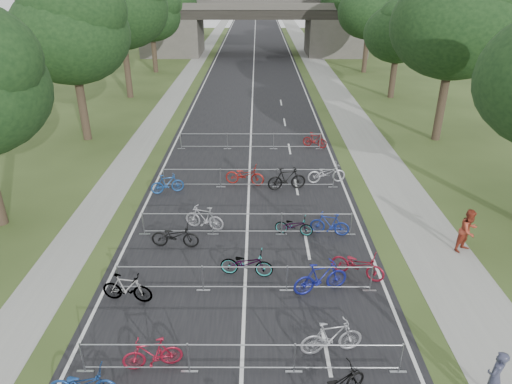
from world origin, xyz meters
TOP-DOWN VIEW (x-y plane):
  - road at (0.00, 50.00)m, footprint 11.00×140.00m
  - sidewalk_right at (8.00, 50.00)m, footprint 3.00×140.00m
  - sidewalk_left at (-7.50, 50.00)m, footprint 2.00×140.00m
  - lane_markings at (0.00, 50.00)m, footprint 0.12×140.00m
  - overpass_bridge at (0.00, 65.00)m, footprint 31.00×8.00m
  - tree_left_1 at (-11.39, 27.93)m, footprint 7.56×7.56m
  - tree_right_1 at (13.11, 27.93)m, footprint 8.18×8.18m
  - tree_left_2 at (-11.39, 39.93)m, footprint 8.40×8.40m
  - tree_right_2 at (13.11, 39.93)m, footprint 6.16×6.16m
  - tree_left_3 at (-11.39, 51.93)m, footprint 6.72×6.72m
  - tree_right_3 at (13.11, 51.93)m, footprint 7.17×7.17m
  - tree_left_4 at (-11.39, 63.93)m, footprint 7.56×7.56m
  - tree_right_5 at (13.11, 75.93)m, footprint 6.16×6.16m
  - barrier_row_2 at (0.00, 7.20)m, footprint 9.70×0.08m
  - barrier_row_3 at (0.00, 11.00)m, footprint 9.70×0.08m
  - barrier_row_4 at (0.00, 15.00)m, footprint 9.70×0.08m
  - barrier_row_5 at (0.00, 20.00)m, footprint 9.70×0.08m
  - barrier_row_6 at (0.00, 26.00)m, footprint 9.70×0.08m
  - bike_8 at (-4.30, 6.34)m, footprint 1.86×0.68m
  - bike_9 at (-2.62, 7.38)m, footprint 1.82×0.83m
  - bike_10 at (2.65, 6.34)m, footprint 1.88×1.39m
  - bike_11 at (2.72, 7.99)m, footprint 2.04×0.89m
  - bike_12 at (-4.14, 10.42)m, footprint 1.91×0.80m
  - bike_13 at (0.04, 11.96)m, footprint 2.12×0.97m
  - bike_14 at (2.75, 10.95)m, footprint 2.19×1.21m
  - bike_15 at (4.30, 11.90)m, footprint 2.17×1.59m
  - bike_16 at (-3.03, 14.00)m, footprint 2.07×0.83m
  - bike_17 at (-1.95, 15.52)m, footprint 1.94×1.07m
  - bike_18 at (2.09, 15.02)m, footprint 1.79×0.94m
  - bike_19 at (3.68, 15.04)m, footprint 1.82×0.91m
  - bike_20 at (-4.30, 19.29)m, footprint 1.82×1.00m
  - bike_21 at (-0.23, 20.35)m, footprint 2.26×1.13m
  - bike_22 at (2.04, 19.72)m, footprint 2.16×0.96m
  - bike_23 at (4.30, 20.66)m, footprint 2.21×1.03m
  - bike_27 at (4.30, 26.33)m, footprint 1.73×1.12m
  - pedestrian_a at (6.80, 6.25)m, footprint 0.74×0.71m
  - pedestrian_b at (9.20, 13.74)m, footprint 1.17×1.10m

SIDE VIEW (x-z plane):
  - lane_markings at x=0.00m, z-range 0.00..0.00m
  - road at x=0.00m, z-range 0.00..0.01m
  - sidewalk_right at x=8.00m, z-range 0.00..0.01m
  - sidewalk_left at x=-7.50m, z-range 0.00..0.01m
  - bike_18 at x=2.09m, z-range 0.00..0.89m
  - bike_10 at x=2.65m, z-range 0.00..0.94m
  - bike_8 at x=-4.30m, z-range 0.00..0.97m
  - bike_27 at x=4.30m, z-range 0.00..1.01m
  - bike_20 at x=-4.30m, z-range 0.00..1.05m
  - bike_19 at x=3.68m, z-range 0.00..1.05m
  - bike_9 at x=-2.62m, z-range 0.00..1.06m
  - bike_16 at x=-3.03m, z-range 0.00..1.07m
  - bike_13 at x=0.04m, z-range 0.00..1.07m
  - bike_15 at x=4.30m, z-range 0.00..1.09m
  - barrier_row_2 at x=0.00m, z-range 0.00..1.10m
  - barrier_row_3 at x=0.00m, z-range 0.00..1.10m
  - barrier_row_4 at x=0.00m, z-range 0.00..1.10m
  - barrier_row_5 at x=0.00m, z-range 0.00..1.10m
  - barrier_row_6 at x=0.00m, z-range 0.00..1.10m
  - bike_12 at x=-4.14m, z-range 0.00..1.11m
  - bike_23 at x=4.30m, z-range 0.00..1.12m
  - bike_17 at x=-1.95m, z-range 0.00..1.12m
  - bike_21 at x=-0.23m, z-range 0.00..1.13m
  - bike_11 at x=2.72m, z-range 0.00..1.18m
  - bike_22 at x=2.04m, z-range 0.00..1.25m
  - bike_14 at x=2.75m, z-range 0.00..1.26m
  - pedestrian_a at x=6.80m, z-range 0.00..1.71m
  - pedestrian_b at x=9.20m, z-range 0.00..1.91m
  - overpass_bridge at x=0.00m, z-range 0.01..7.06m
  - tree_right_2 at x=13.11m, z-range 1.25..10.64m
  - tree_right_5 at x=13.11m, z-range 1.25..10.64m
  - tree_left_3 at x=-11.39m, z-range 1.36..11.61m
  - tree_right_3 at x=13.11m, z-range 1.46..12.39m
  - tree_left_1 at x=-11.39m, z-range 1.54..13.07m
  - tree_left_4 at x=-11.39m, z-range 1.54..13.07m
  - tree_right_1 at x=13.11m, z-range 1.67..14.13m
  - tree_left_2 at x=-11.39m, z-range 1.71..14.52m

